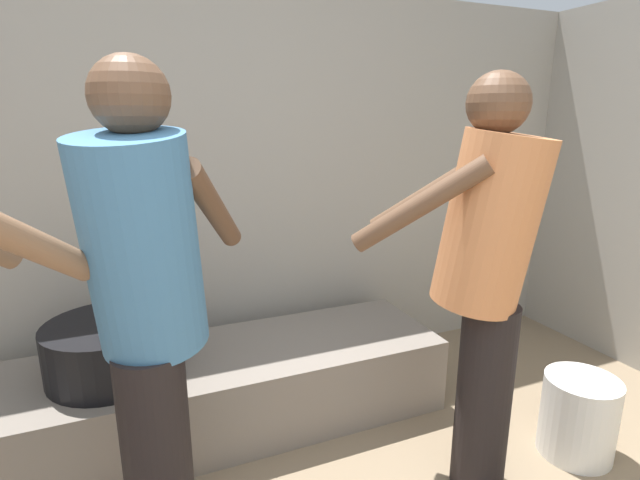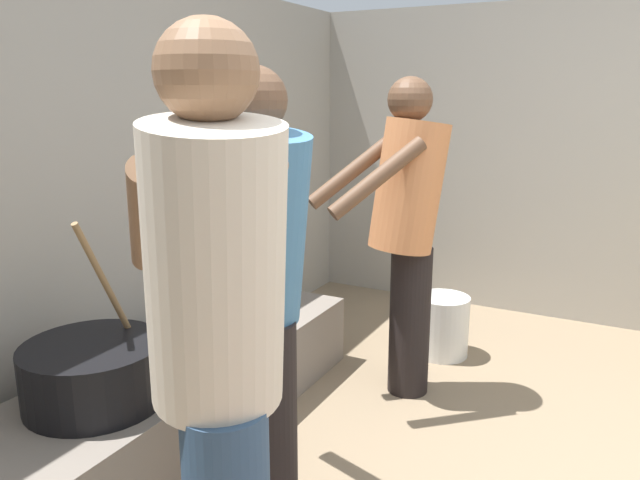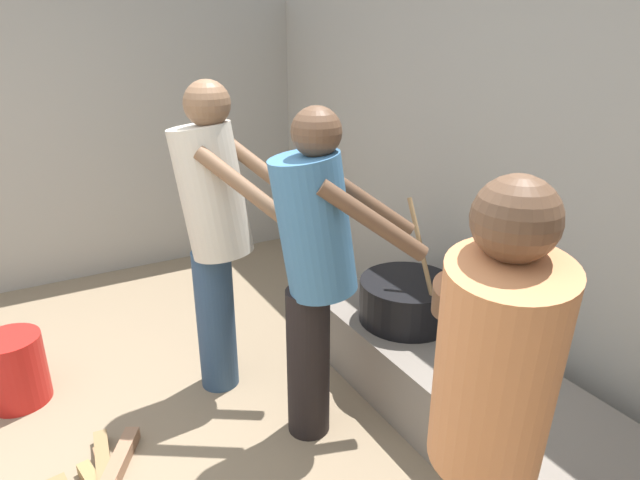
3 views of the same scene
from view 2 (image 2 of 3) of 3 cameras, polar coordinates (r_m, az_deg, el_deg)
block_enclosure_rear at (r=2.78m, az=-24.93°, el=2.98°), size 5.34×0.20×2.02m
hearth_ledge at (r=2.82m, az=-12.75°, el=-13.81°), size 2.01×0.60×0.36m
cooking_pot_main at (r=2.41m, az=-20.35°, el=-11.53°), size 0.51×0.51×0.68m
cook_in_orange_shirt at (r=2.89m, az=8.15°, el=1.76°), size 0.69×0.67×1.53m
cook_in_cream_shirt at (r=1.39m, az=-9.46°, el=-9.42°), size 0.69×0.70×1.61m
cook_in_blue_shirt at (r=1.96m, az=-5.71°, el=-3.67°), size 0.57×0.72×1.54m
bucket_white_plastic at (r=3.56m, az=11.35°, el=-7.85°), size 0.30×0.30×0.35m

